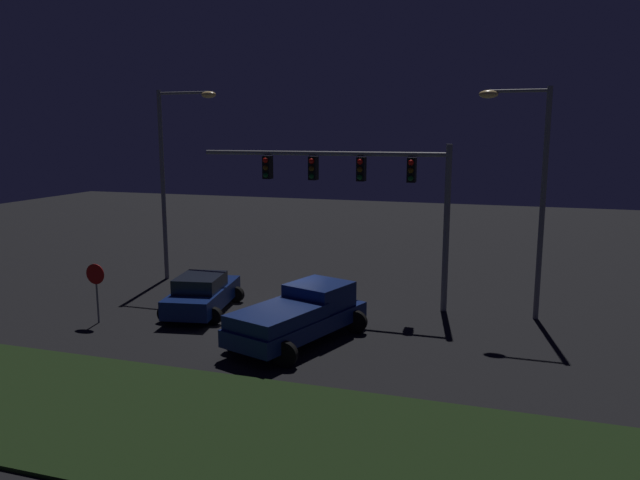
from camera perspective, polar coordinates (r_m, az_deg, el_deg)
ground_plane at (r=22.95m, az=-3.34°, el=-7.53°), size 80.00×80.00×0.00m
grass_median at (r=15.91m, az=-14.72°, el=-15.94°), size 22.36×5.87×0.10m
pickup_truck at (r=20.46m, az=-1.77°, el=-6.80°), size 4.00×5.76×1.80m
car_sedan at (r=24.16m, az=-11.00°, el=-4.97°), size 2.95×4.64×1.51m
traffic_signal_gantry at (r=24.22m, az=3.96°, el=5.54°), size 10.32×0.56×6.50m
street_lamp_left at (r=29.09m, az=-13.65°, el=7.04°), size 2.98×0.44×8.83m
street_lamp_right at (r=23.54m, az=19.14°, el=5.65°), size 2.55×0.44×8.56m
stop_sign at (r=23.66m, az=-20.30°, el=-3.69°), size 0.76×0.08×2.23m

